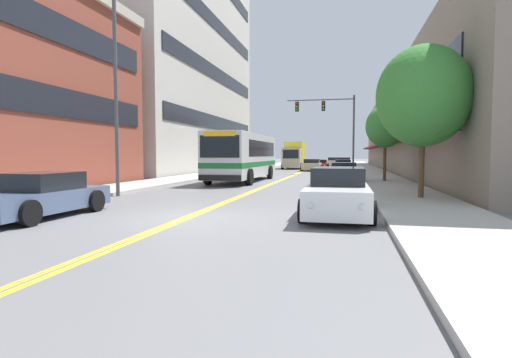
{
  "coord_description": "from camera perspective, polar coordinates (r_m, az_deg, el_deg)",
  "views": [
    {
      "loc": [
        4.45,
        -10.84,
        1.83
      ],
      "look_at": [
        -0.96,
        13.38,
        0.3
      ],
      "focal_mm": 28.0,
      "sensor_mm": 36.0,
      "label": 1
    }
  ],
  "objects": [
    {
      "name": "car_black_parked_left_mid",
      "position": [
        39.58,
        -0.39,
        1.73
      ],
      "size": [
        2.15,
        4.82,
        1.26
      ],
      "color": "black",
      "rests_on": "ground_plane"
    },
    {
      "name": "car_beige_moving_third",
      "position": [
        45.01,
        7.97,
        1.95
      ],
      "size": [
        2.2,
        4.57,
        1.32
      ],
      "color": "#BCAD89",
      "rests_on": "ground_plane"
    },
    {
      "name": "sidewalk_right",
      "position": [
        47.94,
        15.73,
        1.29
      ],
      "size": [
        3.16,
        106.0,
        0.15
      ],
      "color": "#B2ADA5",
      "rests_on": "ground_plane"
    },
    {
      "name": "car_red_moving_second",
      "position": [
        53.29,
        9.22,
        2.1
      ],
      "size": [
        2.08,
        4.31,
        1.17
      ],
      "color": "maroon",
      "rests_on": "ground_plane"
    },
    {
      "name": "city_bus",
      "position": [
        27.51,
        -1.76,
        3.45
      ],
      "size": [
        2.9,
        10.76,
        3.18
      ],
      "color": "silver",
      "rests_on": "ground_plane"
    },
    {
      "name": "car_silver_parked_right_end",
      "position": [
        51.8,
        12.39,
        2.16
      ],
      "size": [
        2.14,
        4.34,
        1.46
      ],
      "color": "#B7B7BC",
      "rests_on": "ground_plane"
    },
    {
      "name": "car_champagne_moving_lead",
      "position": [
        67.1,
        10.91,
        2.44
      ],
      "size": [
        2.04,
        4.46,
        1.35
      ],
      "color": "beige",
      "rests_on": "ground_plane"
    },
    {
      "name": "car_slate_blue_parked_left_near",
      "position": [
        13.3,
        -28.55,
        -2.18
      ],
      "size": [
        2.09,
        4.59,
        1.3
      ],
      "color": "#475675",
      "rests_on": "ground_plane"
    },
    {
      "name": "ground_plane",
      "position": [
        48.08,
        7.27,
        1.31
      ],
      "size": [
        240.0,
        240.0,
        0.0
      ],
      "primitive_type": "plane",
      "color": "slate"
    },
    {
      "name": "sidewalk_left",
      "position": [
        49.24,
        -0.96,
        1.48
      ],
      "size": [
        3.16,
        106.0,
        0.15
      ],
      "color": "#B2ADA5",
      "rests_on": "ground_plane"
    },
    {
      "name": "street_tree_right_mid",
      "position": [
        26.88,
        18.0,
        7.15
      ],
      "size": [
        2.46,
        2.46,
        4.83
      ],
      "color": "brown",
      "rests_on": "sidewalk_right"
    },
    {
      "name": "car_charcoal_parked_right_far",
      "position": [
        26.58,
        12.44,
        0.81
      ],
      "size": [
        2.05,
        4.27,
        1.31
      ],
      "color": "#232328",
      "rests_on": "ground_plane"
    },
    {
      "name": "car_white_parked_right_foreground",
      "position": [
        12.18,
        11.62,
        -2.03
      ],
      "size": [
        2.01,
        4.89,
        1.44
      ],
      "color": "white",
      "rests_on": "ground_plane"
    },
    {
      "name": "box_truck",
      "position": [
        51.83,
        5.5,
        3.4
      ],
      "size": [
        2.56,
        6.86,
        3.45
      ],
      "color": "beige",
      "rests_on": "ground_plane"
    },
    {
      "name": "street_lamp_left_near",
      "position": [
        18.67,
        -18.54,
        14.13
      ],
      "size": [
        2.61,
        0.28,
        9.03
      ],
      "color": "#47474C",
      "rests_on": "ground_plane"
    },
    {
      "name": "storefront_row_right",
      "position": [
        48.67,
        22.72,
        6.71
      ],
      "size": [
        9.1,
        68.0,
        9.54
      ],
      "color": "gray",
      "rests_on": "ground_plane"
    },
    {
      "name": "brick_storefront_left",
      "position": [
        25.92,
        -31.76,
        10.98
      ],
      "size": [
        9.24,
        12.56,
        10.84
      ],
      "color": "brown",
      "rests_on": "ground_plane"
    },
    {
      "name": "street_tree_right_near",
      "position": [
        17.08,
        22.78,
        10.86
      ],
      "size": [
        3.56,
        3.56,
        5.91
      ],
      "color": "brown",
      "rests_on": "sidewalk_right"
    },
    {
      "name": "car_navy_parked_right_mid",
      "position": [
        40.81,
        12.34,
        1.74
      ],
      "size": [
        2.0,
        4.8,
        1.31
      ],
      "color": "#19234C",
      "rests_on": "ground_plane"
    },
    {
      "name": "traffic_signal_mast",
      "position": [
        39.02,
        10.76,
        8.49
      ],
      "size": [
        6.38,
        0.38,
        7.4
      ],
      "color": "#47474C",
      "rests_on": "ground_plane"
    },
    {
      "name": "office_tower_left",
      "position": [
        47.45,
        -12.87,
        20.15
      ],
      "size": [
        12.08,
        29.0,
        30.96
      ],
      "color": "#BCB7AD",
      "rests_on": "ground_plane"
    },
    {
      "name": "centre_line",
      "position": [
        48.08,
        7.27,
        1.32
      ],
      "size": [
        0.34,
        106.0,
        0.01
      ],
      "color": "yellow",
      "rests_on": "ground_plane"
    }
  ]
}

